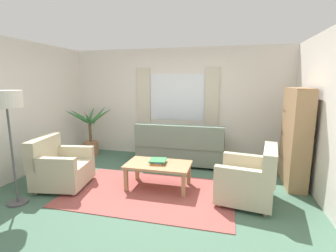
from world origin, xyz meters
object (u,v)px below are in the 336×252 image
Objects in this scene: armchair_right at (250,180)px; potted_plant at (90,133)px; bookshelf at (293,141)px; couch at (181,148)px; coffee_table at (158,167)px; standing_lamp at (7,106)px; book_stack_on_table at (158,161)px; armchair_left at (60,167)px.

potted_plant is (-3.69, 1.63, 0.19)m from armchair_right.
bookshelf reaches higher than armchair_right.
couch is 2.26m from bookshelf.
armchair_right is at bearing -5.45° from coffee_table.
couch is 1.11× the size of standing_lamp.
armchair_left is at bearing -167.39° from book_stack_on_table.
armchair_left is (-1.81, -1.71, -0.01)m from couch.
potted_plant is 0.72× the size of bookshelf.
bookshelf is at bearing -83.89° from armchair_left.
armchair_right is (1.36, -1.49, -0.01)m from couch.
coffee_table is 3.59× the size of book_stack_on_table.
standing_lamp is (-0.23, -0.70, 1.13)m from armchair_left.
potted_plant is (-2.19, 1.48, 0.07)m from book_stack_on_table.
standing_lamp is at bearing 49.78° from couch.
book_stack_on_table is at bearing -86.57° from armchair_left.
armchair_right reaches higher than book_stack_on_table.
couch reaches higher than armchair_right.
potted_plant is at bearing 80.09° from bookshelf.
coffee_table is at bearing -34.15° from potted_plant.
potted_plant is at bearing 145.96° from book_stack_on_table.
armchair_left reaches higher than coffee_table.
book_stack_on_table is at bearing 128.65° from coffee_table.
standing_lamp is (0.29, -2.55, 0.94)m from potted_plant.
armchair_left is at bearing -77.12° from armchair_right.
bookshelf reaches higher than potted_plant.
bookshelf is (4.45, -0.78, 0.25)m from potted_plant.
bookshelf is 1.01× the size of standing_lamp.
couch is 1.99× the size of armchair_right.
bookshelf reaches higher than standing_lamp.
bookshelf is at bearing 163.40° from couch.
potted_plant is (-2.32, 0.14, 0.18)m from couch.
armchair_left and armchair_right have the same top height.
armchair_right reaches higher than coffee_table.
bookshelf is at bearing 147.18° from armchair_right.
armchair_right is 3.13× the size of book_stack_on_table.
armchair_right is 0.78× the size of potted_plant.
standing_lamp reaches higher than coffee_table.
coffee_table is (-0.12, -1.35, 0.01)m from couch.
couch is at bearing -128.63° from armchair_right.
book_stack_on_table is (1.67, 0.37, 0.12)m from armchair_left.
couch reaches higher than coffee_table.
couch is 6.21× the size of book_stack_on_table.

